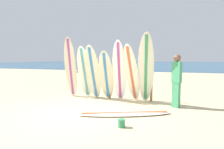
# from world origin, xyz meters

# --- Properties ---
(ground_plane) EXTENTS (120.00, 120.00, 0.00)m
(ground_plane) POSITION_xyz_m (0.00, 0.00, 0.00)
(ground_plane) COLOR #D3BC8C
(ocean_water) EXTENTS (120.00, 80.00, 0.01)m
(ocean_water) POSITION_xyz_m (0.00, 58.00, 0.00)
(ocean_water) COLOR navy
(ocean_water) RESTS_ON ground
(surfboard_rack) EXTENTS (3.38, 0.09, 1.19)m
(surfboard_rack) POSITION_xyz_m (0.10, 2.24, 0.78)
(surfboard_rack) COLOR olive
(surfboard_rack) RESTS_ON ground
(surfboard_leaning_far_left) EXTENTS (0.59, 0.71, 2.45)m
(surfboard_leaning_far_left) POSITION_xyz_m (-1.45, 1.89, 1.22)
(surfboard_leaning_far_left) COLOR beige
(surfboard_leaning_far_left) RESTS_ON ground
(surfboard_leaning_left) EXTENTS (0.68, 1.02, 2.07)m
(surfboard_leaning_left) POSITION_xyz_m (-0.85, 1.95, 1.04)
(surfboard_leaning_left) COLOR white
(surfboard_leaning_left) RESTS_ON ground
(surfboard_leaning_center_left) EXTENTS (0.62, 0.92, 2.10)m
(surfboard_leaning_center_left) POSITION_xyz_m (-0.42, 1.82, 1.05)
(surfboard_leaning_center_left) COLOR beige
(surfboard_leaning_center_left) RESTS_ON ground
(surfboard_leaning_center) EXTENTS (0.64, 0.86, 1.89)m
(surfboard_leaning_center) POSITION_xyz_m (0.08, 1.91, 0.94)
(surfboard_leaning_center) COLOR beige
(surfboard_leaning_center) RESTS_ON ground
(surfboard_leaning_center_right) EXTENTS (0.59, 0.80, 2.25)m
(surfboard_leaning_center_right) POSITION_xyz_m (0.61, 1.86, 1.13)
(surfboard_leaning_center_right) COLOR white
(surfboard_leaning_center_right) RESTS_ON ground
(surfboard_leaning_right) EXTENTS (0.67, 0.98, 2.10)m
(surfboard_leaning_right) POSITION_xyz_m (1.08, 1.85, 1.05)
(surfboard_leaning_right) COLOR white
(surfboard_leaning_right) RESTS_ON ground
(surfboard_leaning_far_right) EXTENTS (0.71, 1.03, 2.47)m
(surfboard_leaning_far_right) POSITION_xyz_m (1.59, 1.83, 1.24)
(surfboard_leaning_far_right) COLOR silver
(surfboard_leaning_far_right) RESTS_ON ground
(surfboard_lying_on_sand) EXTENTS (2.64, 1.56, 0.08)m
(surfboard_lying_on_sand) POSITION_xyz_m (1.26, 0.28, 0.04)
(surfboard_lying_on_sand) COLOR white
(surfboard_lying_on_sand) RESTS_ON ground
(beachgoer_standing) EXTENTS (0.33, 0.28, 1.72)m
(beachgoer_standing) POSITION_xyz_m (2.62, 1.60, 0.95)
(beachgoer_standing) COLOR #3F9966
(beachgoer_standing) RESTS_ON ground
(small_boat_offshore) EXTENTS (2.65, 2.03, 0.71)m
(small_boat_offshore) POSITION_xyz_m (-9.66, 25.75, 0.26)
(small_boat_offshore) COLOR #B22D28
(small_boat_offshore) RESTS_ON ocean_water
(sand_bucket) EXTENTS (0.17, 0.17, 0.19)m
(sand_bucket) POSITION_xyz_m (1.44, -0.70, 0.09)
(sand_bucket) COLOR #388C59
(sand_bucket) RESTS_ON ground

